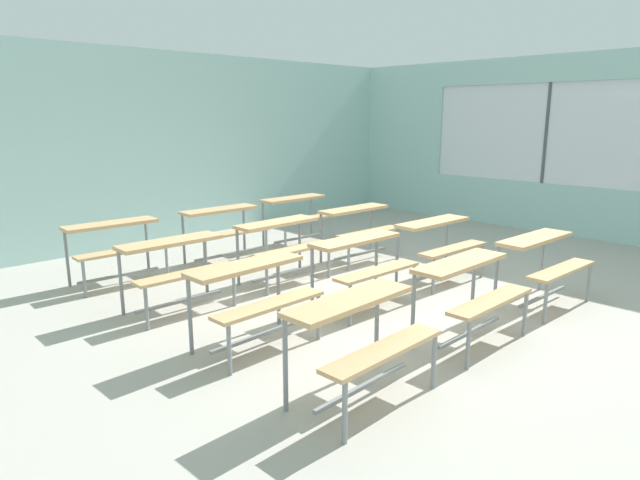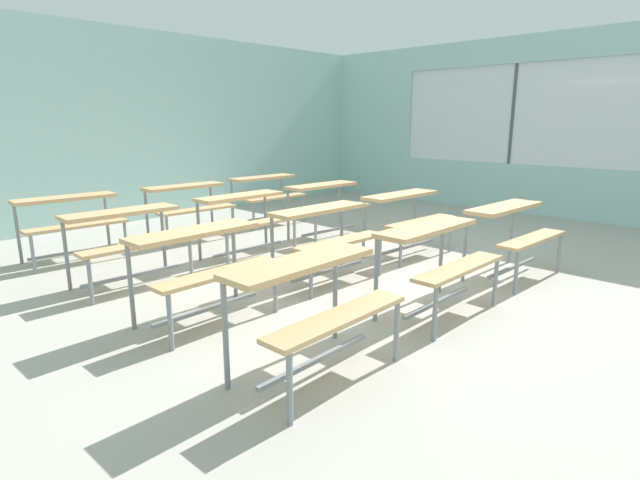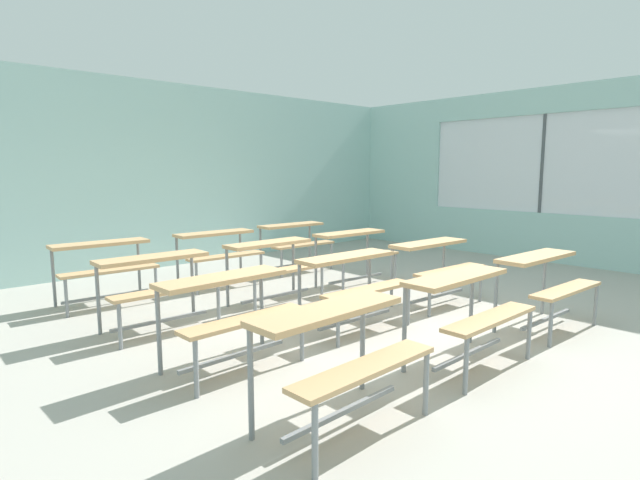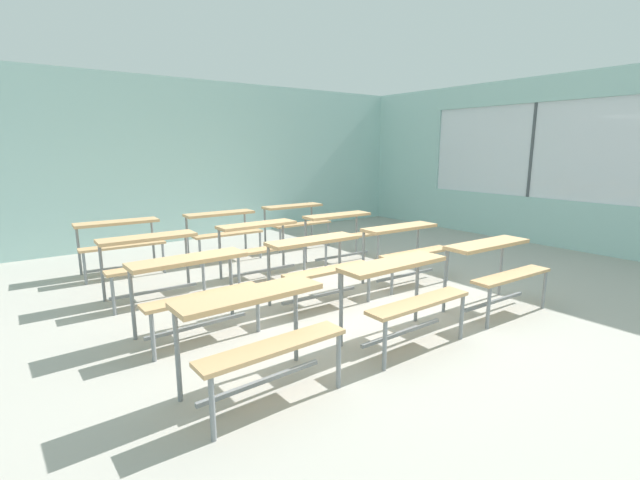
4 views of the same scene
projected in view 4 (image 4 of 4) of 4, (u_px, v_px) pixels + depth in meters
ground at (337, 303)px, 5.21m from camera, size 10.00×9.00×0.05m
wall_back at (189, 161)px, 8.43m from camera, size 10.00×0.12×3.00m
wall_right at (566, 166)px, 7.72m from camera, size 0.12×9.00×3.00m
desk_bench_r0c0 at (258, 320)px, 3.14m from camera, size 1.11×0.61×0.74m
desk_bench_r0c1 at (402, 283)px, 4.00m from camera, size 1.10×0.59×0.74m
desk_bench_r0c2 at (495, 260)px, 4.81m from camera, size 1.12×0.64×0.74m
desk_bench_r1c0 at (194, 278)px, 4.15m from camera, size 1.11×0.61×0.74m
desk_bench_r1c1 at (318, 256)px, 5.01m from camera, size 1.11×0.62×0.74m
desk_bench_r1c2 at (405, 241)px, 5.82m from camera, size 1.13×0.64×0.74m
desk_bench_r2c0 at (151, 252)px, 5.17m from camera, size 1.11×0.61×0.74m
desk_bench_r2c1 at (261, 237)px, 6.04m from camera, size 1.10×0.59×0.74m
desk_bench_r2c2 at (341, 226)px, 6.86m from camera, size 1.13×0.64×0.74m
desk_bench_r3c0 at (119, 235)px, 6.22m from camera, size 1.13×0.64×0.74m
desk_bench_r3c1 at (223, 224)px, 7.06m from camera, size 1.12×0.63×0.74m
desk_bench_r3c2 at (296, 215)px, 7.95m from camera, size 1.12×0.63×0.74m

